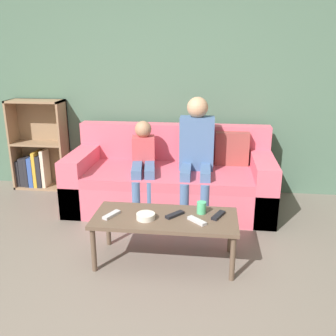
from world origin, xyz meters
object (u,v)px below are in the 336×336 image
at_px(bookshelf, 39,154).
at_px(cup_near, 201,208).
at_px(person_adult, 196,148).
at_px(snack_bowl, 146,216).
at_px(person_child, 143,161).
at_px(coffee_table, 165,221).
at_px(tv_remote_2, 197,221).
at_px(couch, 171,181).
at_px(tv_remote_0, 112,215).
at_px(tv_remote_1, 175,215).
at_px(tv_remote_3, 218,215).

xyz_separation_m(bookshelf, cup_near, (2.04, -1.44, 0.02)).
height_order(person_adult, snack_bowl, person_adult).
height_order(bookshelf, person_child, bookshelf).
xyz_separation_m(coffee_table, tv_remote_2, (0.25, -0.07, 0.05)).
bearing_deg(cup_near, bookshelf, 144.70).
distance_m(couch, coffee_table, 1.13).
height_order(couch, tv_remote_0, couch).
height_order(person_child, tv_remote_1, person_child).
height_order(couch, person_child, person_child).
relative_size(couch, tv_remote_1, 13.26).
bearing_deg(person_adult, person_child, -175.54).
distance_m(person_child, snack_bowl, 1.07).
bearing_deg(tv_remote_1, person_child, 154.04).
xyz_separation_m(coffee_table, cup_near, (0.28, 0.10, 0.09)).
height_order(coffee_table, tv_remote_0, tv_remote_0).
bearing_deg(person_child, couch, 17.90).
xyz_separation_m(bookshelf, tv_remote_1, (1.83, -1.52, -0.02)).
height_order(tv_remote_0, tv_remote_2, same).
xyz_separation_m(tv_remote_2, snack_bowl, (-0.40, 0.01, 0.01)).
xyz_separation_m(cup_near, tv_remote_3, (0.13, -0.05, -0.04)).
bearing_deg(tv_remote_0, tv_remote_1, 32.12).
distance_m(tv_remote_1, tv_remote_3, 0.34).
relative_size(bookshelf, tv_remote_0, 6.19).
distance_m(bookshelf, person_adult, 2.03).
relative_size(person_adult, tv_remote_0, 6.83).
distance_m(person_adult, snack_bowl, 1.18).
distance_m(person_adult, tv_remote_3, 1.06).
bearing_deg(coffee_table, bookshelf, 138.74).
height_order(tv_remote_1, snack_bowl, snack_bowl).
bearing_deg(tv_remote_2, tv_remote_0, 131.62).
relative_size(cup_near, tv_remote_1, 0.60).
bearing_deg(tv_remote_2, bookshelf, 95.35).
xyz_separation_m(tv_remote_0, tv_remote_1, (0.49, 0.06, 0.00)).
relative_size(bookshelf, person_child, 1.16).
bearing_deg(tv_remote_2, person_child, 73.81).
height_order(coffee_table, tv_remote_1, tv_remote_1).
relative_size(couch, coffee_table, 1.88).
bearing_deg(person_adult, tv_remote_0, -120.76).
distance_m(person_adult, cup_near, 0.98).
relative_size(coffee_table, snack_bowl, 7.79).
relative_size(bookshelf, snack_bowl, 7.42).
xyz_separation_m(couch, tv_remote_2, (0.33, -1.20, 0.12)).
xyz_separation_m(couch, coffee_table, (0.07, -1.13, 0.07)).
relative_size(bookshelf, cup_near, 11.19).
relative_size(cup_near, tv_remote_3, 0.55).
xyz_separation_m(person_adult, tv_remote_1, (-0.12, -1.02, -0.29)).
xyz_separation_m(coffee_table, person_child, (-0.35, 0.99, 0.18)).
bearing_deg(person_adult, cup_near, -85.90).
xyz_separation_m(person_child, tv_remote_1, (0.43, -0.97, -0.13)).
height_order(coffee_table, person_child, person_child).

